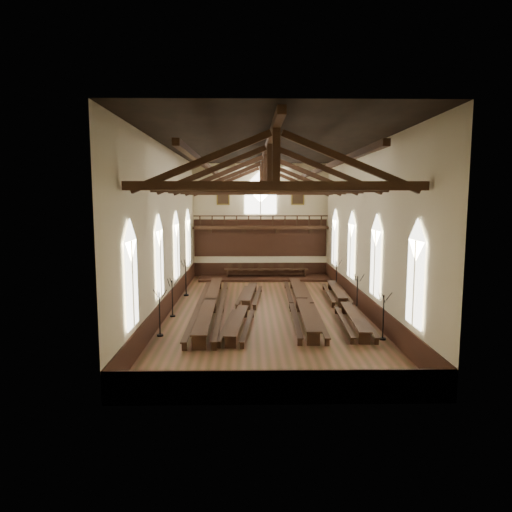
{
  "coord_description": "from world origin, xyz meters",
  "views": [
    {
      "loc": [
        -1.06,
        -27.63,
        6.9
      ],
      "look_at": [
        -0.58,
        1.5,
        3.25
      ],
      "focal_mm": 32.0,
      "sensor_mm": 36.0,
      "label": 1
    }
  ],
  "objects_px": {
    "refectory_row_d": "(345,303)",
    "candelabrum_right_far": "(336,282)",
    "refectory_row_b": "(245,306)",
    "candelabrum_left_mid": "(172,305)",
    "refectory_row_a": "(210,302)",
    "refectory_row_c": "(302,301)",
    "high_table": "(266,270)",
    "candelabrum_right_near": "(383,325)",
    "candelabrum_right_mid": "(357,301)",
    "candelabrum_left_far": "(186,285)",
    "dais": "(266,278)",
    "candelabrum_left_near": "(160,322)"
  },
  "relations": [
    {
      "from": "candelabrum_left_mid",
      "to": "candelabrum_left_far",
      "type": "distance_m",
      "value": 5.86
    },
    {
      "from": "candelabrum_right_near",
      "to": "candelabrum_right_far",
      "type": "bearing_deg",
      "value": 90.0
    },
    {
      "from": "refectory_row_c",
      "to": "dais",
      "type": "xyz_separation_m",
      "value": [
        -1.81,
        11.24,
        -0.46
      ]
    },
    {
      "from": "candelabrum_right_far",
      "to": "refectory_row_a",
      "type": "bearing_deg",
      "value": -145.07
    },
    {
      "from": "refectory_row_c",
      "to": "candelabrum_right_near",
      "type": "height_order",
      "value": "candelabrum_right_near"
    },
    {
      "from": "high_table",
      "to": "candelabrum_left_mid",
      "type": "relative_size",
      "value": 3.17
    },
    {
      "from": "refectory_row_a",
      "to": "candelabrum_right_near",
      "type": "distance_m",
      "value": 10.64
    },
    {
      "from": "dais",
      "to": "candelabrum_left_near",
      "type": "height_order",
      "value": "candelabrum_left_near"
    },
    {
      "from": "refectory_row_b",
      "to": "high_table",
      "type": "relative_size",
      "value": 1.88
    },
    {
      "from": "refectory_row_b",
      "to": "candelabrum_left_mid",
      "type": "bearing_deg",
      "value": -170.99
    },
    {
      "from": "dais",
      "to": "refectory_row_b",
      "type": "bearing_deg",
      "value": -98.26
    },
    {
      "from": "candelabrum_left_near",
      "to": "candelabrum_left_far",
      "type": "bearing_deg",
      "value": 90.0
    },
    {
      "from": "candelabrum_left_mid",
      "to": "refectory_row_c",
      "type": "bearing_deg",
      "value": 10.68
    },
    {
      "from": "refectory_row_a",
      "to": "candelabrum_right_mid",
      "type": "relative_size",
      "value": 6.29
    },
    {
      "from": "high_table",
      "to": "candelabrum_left_far",
      "type": "relative_size",
      "value": 2.78
    },
    {
      "from": "candelabrum_left_far",
      "to": "candelabrum_right_mid",
      "type": "relative_size",
      "value": 1.09
    },
    {
      "from": "refectory_row_d",
      "to": "candelabrum_left_mid",
      "type": "relative_size",
      "value": 6.06
    },
    {
      "from": "refectory_row_d",
      "to": "candelabrum_right_mid",
      "type": "distance_m",
      "value": 0.84
    },
    {
      "from": "dais",
      "to": "candelabrum_right_near",
      "type": "relative_size",
      "value": 4.78
    },
    {
      "from": "dais",
      "to": "candelabrum_left_far",
      "type": "bearing_deg",
      "value": -131.22
    },
    {
      "from": "refectory_row_c",
      "to": "high_table",
      "type": "xyz_separation_m",
      "value": [
        -1.81,
        11.24,
        0.22
      ]
    },
    {
      "from": "refectory_row_a",
      "to": "refectory_row_b",
      "type": "height_order",
      "value": "refectory_row_a"
    },
    {
      "from": "refectory_row_b",
      "to": "dais",
      "type": "xyz_separation_m",
      "value": [
        1.75,
        12.04,
        -0.38
      ]
    },
    {
      "from": "refectory_row_a",
      "to": "refectory_row_c",
      "type": "height_order",
      "value": "refectory_row_a"
    },
    {
      "from": "refectory_row_b",
      "to": "candelabrum_right_near",
      "type": "bearing_deg",
      "value": -37.7
    },
    {
      "from": "refectory_row_c",
      "to": "candelabrum_right_far",
      "type": "xyz_separation_m",
      "value": [
        3.29,
        5.9,
        0.16
      ]
    },
    {
      "from": "high_table",
      "to": "candelabrum_right_mid",
      "type": "xyz_separation_m",
      "value": [
        5.1,
        -11.92,
        -0.06
      ]
    },
    {
      "from": "candelabrum_left_near",
      "to": "candelabrum_right_near",
      "type": "distance_m",
      "value": 11.13
    },
    {
      "from": "refectory_row_b",
      "to": "high_table",
      "type": "distance_m",
      "value": 12.17
    },
    {
      "from": "refectory_row_b",
      "to": "candelabrum_right_far",
      "type": "height_order",
      "value": "candelabrum_right_far"
    },
    {
      "from": "refectory_row_d",
      "to": "candelabrum_right_mid",
      "type": "height_order",
      "value": "candelabrum_right_mid"
    },
    {
      "from": "candelabrum_right_near",
      "to": "high_table",
      "type": "bearing_deg",
      "value": 106.4
    },
    {
      "from": "refectory_row_c",
      "to": "refectory_row_d",
      "type": "height_order",
      "value": "refectory_row_c"
    },
    {
      "from": "refectory_row_c",
      "to": "candelabrum_left_mid",
      "type": "height_order",
      "value": "candelabrum_left_mid"
    },
    {
      "from": "refectory_row_c",
      "to": "candelabrum_left_far",
      "type": "bearing_deg",
      "value": 150.68
    },
    {
      "from": "candelabrum_left_far",
      "to": "candelabrum_right_mid",
      "type": "xyz_separation_m",
      "value": [
        11.1,
        -5.07,
        -0.07
      ]
    },
    {
      "from": "refectory_row_a",
      "to": "dais",
      "type": "relative_size",
      "value": 1.32
    },
    {
      "from": "refectory_row_a",
      "to": "high_table",
      "type": "relative_size",
      "value": 2.07
    },
    {
      "from": "dais",
      "to": "candelabrum_left_near",
      "type": "distance_m",
      "value": 17.63
    },
    {
      "from": "refectory_row_a",
      "to": "refectory_row_c",
      "type": "distance_m",
      "value": 5.69
    },
    {
      "from": "candelabrum_left_near",
      "to": "candelabrum_left_mid",
      "type": "bearing_deg",
      "value": 90.0
    },
    {
      "from": "candelabrum_left_near",
      "to": "refectory_row_d",
      "type": "bearing_deg",
      "value": 26.11
    },
    {
      "from": "refectory_row_d",
      "to": "candelabrum_right_mid",
      "type": "relative_size",
      "value": 5.8
    },
    {
      "from": "refectory_row_d",
      "to": "candelabrum_right_far",
      "type": "relative_size",
      "value": 5.83
    },
    {
      "from": "candelabrum_left_far",
      "to": "candelabrum_left_near",
      "type": "bearing_deg",
      "value": -90.0
    },
    {
      "from": "high_table",
      "to": "refectory_row_c",
      "type": "bearing_deg",
      "value": -80.85
    },
    {
      "from": "refectory_row_a",
      "to": "candelabrum_left_far",
      "type": "xyz_separation_m",
      "value": [
        -2.13,
        4.75,
        0.2
      ]
    },
    {
      "from": "refectory_row_c",
      "to": "candelabrum_right_near",
      "type": "distance_m",
      "value": 6.92
    },
    {
      "from": "candelabrum_right_mid",
      "to": "refectory_row_c",
      "type": "bearing_deg",
      "value": 168.3
    },
    {
      "from": "high_table",
      "to": "candelabrum_right_near",
      "type": "bearing_deg",
      "value": -73.6
    }
  ]
}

